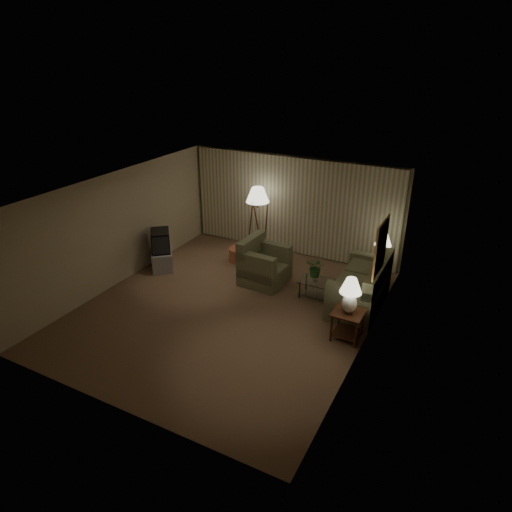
# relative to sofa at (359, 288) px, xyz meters

# --- Properties ---
(ground) EXTENTS (7.00, 7.00, 0.00)m
(ground) POSITION_rel_sofa_xyz_m (-2.50, -1.43, -0.43)
(ground) COLOR brown
(ground) RESTS_ON ground
(room_shell) EXTENTS (6.04, 7.02, 2.72)m
(room_shell) POSITION_rel_sofa_xyz_m (-2.48, 0.08, 1.32)
(room_shell) COLOR beige
(room_shell) RESTS_ON ground
(sofa) EXTENTS (1.95, 0.98, 0.86)m
(sofa) POSITION_rel_sofa_xyz_m (0.00, 0.00, 0.00)
(sofa) COLOR #7C825B
(sofa) RESTS_ON ground
(armchair) EXTENTS (1.14, 1.09, 0.88)m
(armchair) POSITION_rel_sofa_xyz_m (-2.34, 0.01, 0.01)
(armchair) COLOR #7C825B
(armchair) RESTS_ON ground
(side_table_near) EXTENTS (0.59, 0.59, 0.60)m
(side_table_near) POSITION_rel_sofa_xyz_m (0.15, -1.35, -0.01)
(side_table_near) COLOR #37190F
(side_table_near) RESTS_ON ground
(side_table_far) EXTENTS (0.47, 0.39, 0.60)m
(side_table_far) POSITION_rel_sofa_xyz_m (0.15, 1.25, -0.04)
(side_table_far) COLOR #37190F
(side_table_far) RESTS_ON ground
(table_lamp_near) EXTENTS (0.42, 0.42, 0.73)m
(table_lamp_near) POSITION_rel_sofa_xyz_m (0.15, -1.35, 0.60)
(table_lamp_near) COLOR silver
(table_lamp_near) RESTS_ON side_table_near
(table_lamp_far) EXTENTS (0.40, 0.40, 0.69)m
(table_lamp_far) POSITION_rel_sofa_xyz_m (0.15, 1.25, 0.57)
(table_lamp_far) COLOR silver
(table_lamp_far) RESTS_ON side_table_far
(coffee_table) EXTENTS (1.02, 0.55, 0.41)m
(coffee_table) POSITION_rel_sofa_xyz_m (-0.85, -0.10, -0.16)
(coffee_table) COLOR silver
(coffee_table) RESTS_ON ground
(tv_cabinet) EXTENTS (1.32, 1.31, 0.50)m
(tv_cabinet) POSITION_rel_sofa_xyz_m (-5.05, -0.53, -0.18)
(tv_cabinet) COLOR #A9A9AB
(tv_cabinet) RESTS_ON ground
(crt_tv) EXTENTS (1.08, 1.08, 0.55)m
(crt_tv) POSITION_rel_sofa_xyz_m (-5.05, -0.53, 0.34)
(crt_tv) COLOR black
(crt_tv) RESTS_ON tv_cabinet
(floor_lamp) EXTENTS (0.62, 0.62, 1.92)m
(floor_lamp) POSITION_rel_sofa_xyz_m (-3.26, 1.40, 0.57)
(floor_lamp) COLOR #37190F
(floor_lamp) RESTS_ON ground
(ottoman) EXTENTS (0.69, 0.69, 0.37)m
(ottoman) POSITION_rel_sofa_xyz_m (-3.50, 0.79, -0.25)
(ottoman) COLOR #B0573B
(ottoman) RESTS_ON ground
(vase) EXTENTS (0.19, 0.19, 0.17)m
(vase) POSITION_rel_sofa_xyz_m (-1.00, -0.10, 0.07)
(vase) COLOR silver
(vase) RESTS_ON coffee_table
(flowers) EXTENTS (0.50, 0.47, 0.46)m
(flowers) POSITION_rel_sofa_xyz_m (-1.00, -0.10, 0.38)
(flowers) COLOR #33672E
(flowers) RESTS_ON vase
(book) EXTENTS (0.21, 0.26, 0.02)m
(book) POSITION_rel_sofa_xyz_m (-0.60, -0.20, -0.01)
(book) COLOR olive
(book) RESTS_ON coffee_table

